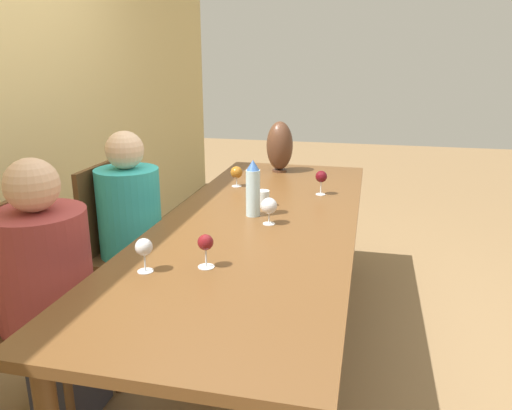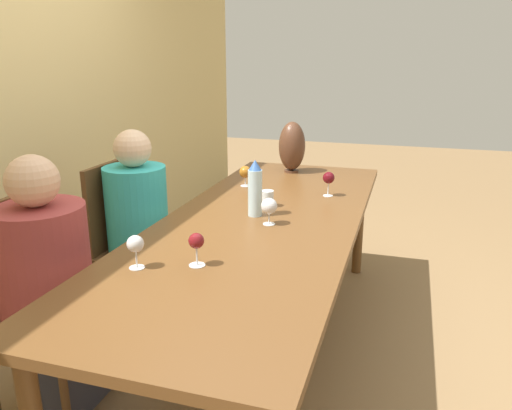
# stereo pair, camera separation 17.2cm
# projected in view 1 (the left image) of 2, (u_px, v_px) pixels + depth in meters

# --- Properties ---
(ground_plane) EXTENTS (14.00, 14.00, 0.00)m
(ground_plane) POSITION_uv_depth(u_px,v_px,m) (259.00, 353.00, 2.75)
(ground_plane) COLOR olive
(dining_table) EXTENTS (2.69, 0.97, 0.78)m
(dining_table) POSITION_uv_depth(u_px,v_px,m) (259.00, 232.00, 2.55)
(dining_table) COLOR brown
(dining_table) RESTS_ON ground_plane
(water_bottle) EXTENTS (0.07, 0.07, 0.29)m
(water_bottle) POSITION_uv_depth(u_px,v_px,m) (253.00, 189.00, 2.55)
(water_bottle) COLOR #ADCCD6
(water_bottle) RESTS_ON dining_table
(water_tumbler) EXTENTS (0.07, 0.07, 0.09)m
(water_tumbler) POSITION_uv_depth(u_px,v_px,m) (263.00, 198.00, 2.74)
(water_tumbler) COLOR silver
(water_tumbler) RESTS_ON dining_table
(vase) EXTENTS (0.19, 0.19, 0.36)m
(vase) POSITION_uv_depth(u_px,v_px,m) (280.00, 146.00, 3.51)
(vase) COLOR #4C2D1E
(vase) RESTS_ON dining_table
(wine_glass_0) EXTENTS (0.07, 0.07, 0.13)m
(wine_glass_0) POSITION_uv_depth(u_px,v_px,m) (144.00, 248.00, 1.89)
(wine_glass_0) COLOR silver
(wine_glass_0) RESTS_ON dining_table
(wine_glass_1) EXTENTS (0.07, 0.07, 0.15)m
(wine_glass_1) POSITION_uv_depth(u_px,v_px,m) (321.00, 177.00, 2.95)
(wine_glass_1) COLOR silver
(wine_glass_1) RESTS_ON dining_table
(wine_glass_2) EXTENTS (0.08, 0.08, 0.13)m
(wine_glass_2) POSITION_uv_depth(u_px,v_px,m) (237.00, 173.00, 3.14)
(wine_glass_2) COLOR silver
(wine_glass_2) RESTS_ON dining_table
(wine_glass_3) EXTENTS (0.07, 0.07, 0.14)m
(wine_glass_3) POSITION_uv_depth(u_px,v_px,m) (206.00, 244.00, 1.93)
(wine_glass_3) COLOR silver
(wine_glass_3) RESTS_ON dining_table
(wine_glass_4) EXTENTS (0.08, 0.08, 0.13)m
(wine_glass_4) POSITION_uv_depth(u_px,v_px,m) (269.00, 206.00, 2.43)
(wine_glass_4) COLOR silver
(wine_glass_4) RESTS_ON dining_table
(chair_near) EXTENTS (0.44, 0.44, 0.97)m
(chair_near) POSITION_uv_depth(u_px,v_px,m) (33.00, 309.00, 2.17)
(chair_near) COLOR brown
(chair_near) RESTS_ON ground_plane
(chair_far) EXTENTS (0.44, 0.44, 0.97)m
(chair_far) POSITION_uv_depth(u_px,v_px,m) (120.00, 244.00, 2.91)
(chair_far) COLOR brown
(chair_far) RESTS_ON ground_plane
(person_near) EXTENTS (0.40, 0.40, 1.19)m
(person_near) POSITION_uv_depth(u_px,v_px,m) (49.00, 288.00, 2.12)
(person_near) COLOR #2D2D38
(person_near) RESTS_ON ground_plane
(person_far) EXTENTS (0.36, 0.36, 1.18)m
(person_far) POSITION_uv_depth(u_px,v_px,m) (133.00, 227.00, 2.86)
(person_far) COLOR #2D2D38
(person_far) RESTS_ON ground_plane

